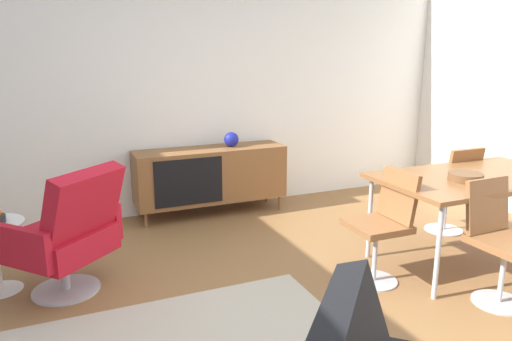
# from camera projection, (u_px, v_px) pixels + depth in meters

# --- Properties ---
(ground_plane) EXTENTS (8.32, 8.32, 0.00)m
(ground_plane) POSITION_uv_depth(u_px,v_px,m) (302.00, 322.00, 3.12)
(ground_plane) COLOR olive
(wall_back) EXTENTS (6.80, 0.12, 2.80)m
(wall_back) POSITION_uv_depth(u_px,v_px,m) (187.00, 82.00, 5.11)
(wall_back) COLOR white
(wall_back) RESTS_ON ground_plane
(sideboard) EXTENTS (1.60, 0.45, 0.72)m
(sideboard) POSITION_uv_depth(u_px,v_px,m) (210.00, 174.00, 5.12)
(sideboard) COLOR brown
(sideboard) RESTS_ON ground_plane
(vase_cobalt) EXTENTS (0.16, 0.16, 0.16)m
(vase_cobalt) POSITION_uv_depth(u_px,v_px,m) (231.00, 139.00, 5.13)
(vase_cobalt) COLOR navy
(vase_cobalt) RESTS_ON sideboard
(dining_table) EXTENTS (1.60, 0.90, 0.74)m
(dining_table) POSITION_uv_depth(u_px,v_px,m) (475.00, 180.00, 3.87)
(dining_table) COLOR brown
(dining_table) RESTS_ON ground_plane
(wooden_bowl_on_table) EXTENTS (0.26, 0.26, 0.06)m
(wooden_bowl_on_table) POSITION_uv_depth(u_px,v_px,m) (466.00, 177.00, 3.70)
(wooden_bowl_on_table) COLOR brown
(wooden_bowl_on_table) RESTS_ON dining_table
(dining_chair_back_right) EXTENTS (0.40, 0.43, 0.86)m
(dining_chair_back_right) POSITION_uv_depth(u_px,v_px,m) (453.00, 186.00, 4.56)
(dining_chair_back_right) COLOR brown
(dining_chair_back_right) RESTS_ON ground_plane
(dining_chair_front_left) EXTENTS (0.41, 0.44, 0.86)m
(dining_chair_front_left) POSITION_uv_depth(u_px,v_px,m) (499.00, 237.00, 3.30)
(dining_chair_front_left) COLOR brown
(dining_chair_front_left) RESTS_ON ground_plane
(dining_chair_near_window) EXTENTS (0.43, 0.41, 0.86)m
(dining_chair_near_window) POSITION_uv_depth(u_px,v_px,m) (384.00, 222.00, 3.59)
(dining_chair_near_window) COLOR brown
(dining_chair_near_window) RESTS_ON ground_plane
(lounge_chair_red) EXTENTS (0.91, 0.91, 0.95)m
(lounge_chair_red) POSITION_uv_depth(u_px,v_px,m) (68.00, 232.00, 3.39)
(lounge_chair_red) COLOR red
(lounge_chair_red) RESTS_ON ground_plane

